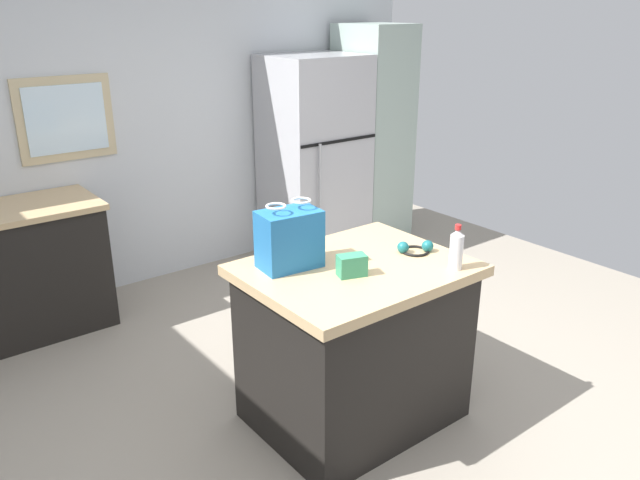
{
  "coord_description": "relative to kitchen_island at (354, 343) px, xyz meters",
  "views": [
    {
      "loc": [
        -1.92,
        -2.09,
        2.16
      ],
      "look_at": [
        0.03,
        0.42,
        0.96
      ],
      "focal_mm": 35.11,
      "sensor_mm": 36.0,
      "label": 1
    }
  ],
  "objects": [
    {
      "name": "ear_defenders",
      "position": [
        0.37,
        -0.06,
        0.47
      ],
      "size": [
        0.2,
        0.2,
        0.06
      ],
      "color": "black",
      "rests_on": "kitchen_island"
    },
    {
      "name": "kitchen_island",
      "position": [
        0.0,
        0.0,
        0.0
      ],
      "size": [
        1.12,
        0.88,
        0.91
      ],
      "color": "black",
      "rests_on": "ground"
    },
    {
      "name": "ground",
      "position": [
        -0.03,
        -0.12,
        -0.46
      ],
      "size": [
        6.36,
        6.36,
        0.0
      ],
      "primitive_type": "plane",
      "color": "#9E9384"
    },
    {
      "name": "sink_counter",
      "position": [
        -1.27,
        2.15,
        0.01
      ],
      "size": [
        1.32,
        0.64,
        1.1
      ],
      "color": "black",
      "rests_on": "ground"
    },
    {
      "name": "tall_cabinet",
      "position": [
        2.03,
        2.1,
        0.54
      ],
      "size": [
        0.52,
        0.65,
        2.01
      ],
      "color": "#9EB2A8",
      "rests_on": "ground"
    },
    {
      "name": "small_box",
      "position": [
        -0.1,
        -0.08,
        0.51
      ],
      "size": [
        0.16,
        0.12,
        0.11
      ],
      "primitive_type": "cube",
      "rotation": [
        0.0,
        0.0,
        -0.33
      ],
      "color": "#388E66",
      "rests_on": "kitchen_island"
    },
    {
      "name": "bottle",
      "position": [
        0.37,
        -0.34,
        0.56
      ],
      "size": [
        0.07,
        0.07,
        0.24
      ],
      "color": "white",
      "rests_on": "kitchen_island"
    },
    {
      "name": "shopping_bag",
      "position": [
        -0.27,
        0.2,
        0.6
      ],
      "size": [
        0.32,
        0.23,
        0.34
      ],
      "color": "#236BAD",
      "rests_on": "kitchen_island"
    },
    {
      "name": "refrigerator",
      "position": [
        1.34,
        2.1,
        0.43
      ],
      "size": [
        0.81,
        0.72,
        1.78
      ],
      "color": "#B7B7BC",
      "rests_on": "ground"
    },
    {
      "name": "back_wall",
      "position": [
        -0.04,
        2.52,
        0.85
      ],
      "size": [
        5.24,
        0.13,
        2.63
      ],
      "color": "silver",
      "rests_on": "ground"
    }
  ]
}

